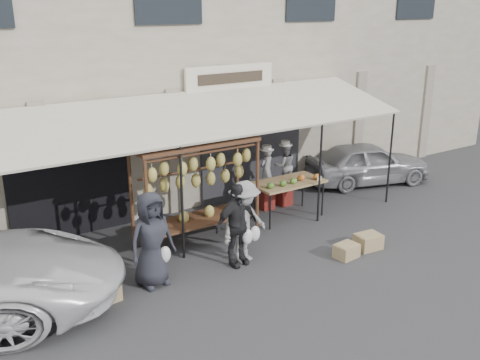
{
  "coord_description": "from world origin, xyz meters",
  "views": [
    {
      "loc": [
        -5.31,
        -7.59,
        4.85
      ],
      "look_at": [
        0.5,
        1.4,
        1.3
      ],
      "focal_mm": 40.0,
      "sensor_mm": 36.0,
      "label": 1
    }
  ],
  "objects_px": {
    "crate_near_a": "(346,251)",
    "crate_near_b": "(368,241)",
    "sedan": "(367,163)",
    "customer_mid": "(236,225)",
    "customer_left": "(152,239)",
    "customer_right": "(244,222)",
    "vendor_left": "(267,170)",
    "produce_table": "(289,183)",
    "crate_far": "(103,293)",
    "banana_rack": "(197,174)",
    "vendor_right": "(285,166)"
  },
  "relations": [
    {
      "from": "sedan",
      "to": "customer_mid",
      "type": "bearing_deg",
      "value": 127.47
    },
    {
      "from": "vendor_left",
      "to": "sedan",
      "type": "xyz_separation_m",
      "value": [
        3.54,
        0.08,
        -0.41
      ]
    },
    {
      "from": "vendor_right",
      "to": "crate_near_b",
      "type": "height_order",
      "value": "vendor_right"
    },
    {
      "from": "produce_table",
      "to": "sedan",
      "type": "xyz_separation_m",
      "value": [
        3.45,
        0.85,
        -0.27
      ]
    },
    {
      "from": "banana_rack",
      "to": "customer_left",
      "type": "xyz_separation_m",
      "value": [
        -1.48,
        -1.02,
        -0.69
      ]
    },
    {
      "from": "customer_right",
      "to": "crate_near_a",
      "type": "height_order",
      "value": "customer_right"
    },
    {
      "from": "customer_left",
      "to": "produce_table",
      "type": "bearing_deg",
      "value": 9.26
    },
    {
      "from": "crate_near_a",
      "to": "sedan",
      "type": "relative_size",
      "value": 0.13
    },
    {
      "from": "vendor_right",
      "to": "customer_right",
      "type": "height_order",
      "value": "customer_right"
    },
    {
      "from": "customer_mid",
      "to": "crate_near_b",
      "type": "relative_size",
      "value": 3.19
    },
    {
      "from": "produce_table",
      "to": "customer_left",
      "type": "distance_m",
      "value": 4.16
    },
    {
      "from": "banana_rack",
      "to": "produce_table",
      "type": "bearing_deg",
      "value": 3.89
    },
    {
      "from": "sedan",
      "to": "vendor_left",
      "type": "bearing_deg",
      "value": 107.86
    },
    {
      "from": "crate_far",
      "to": "banana_rack",
      "type": "bearing_deg",
      "value": 24.05
    },
    {
      "from": "customer_mid",
      "to": "customer_right",
      "type": "height_order",
      "value": "same"
    },
    {
      "from": "customer_mid",
      "to": "crate_near_b",
      "type": "bearing_deg",
      "value": -25.64
    },
    {
      "from": "vendor_left",
      "to": "customer_right",
      "type": "bearing_deg",
      "value": 29.97
    },
    {
      "from": "produce_table",
      "to": "vendor_right",
      "type": "relative_size",
      "value": 1.51
    },
    {
      "from": "produce_table",
      "to": "customer_mid",
      "type": "bearing_deg",
      "value": -149.7
    },
    {
      "from": "banana_rack",
      "to": "vendor_left",
      "type": "distance_m",
      "value": 2.65
    },
    {
      "from": "customer_left",
      "to": "customer_mid",
      "type": "distance_m",
      "value": 1.69
    },
    {
      "from": "customer_left",
      "to": "customer_right",
      "type": "bearing_deg",
      "value": -11.01
    },
    {
      "from": "customer_right",
      "to": "crate_near_b",
      "type": "bearing_deg",
      "value": -31.91
    },
    {
      "from": "crate_far",
      "to": "vendor_right",
      "type": "bearing_deg",
      "value": 20.42
    },
    {
      "from": "customer_left",
      "to": "crate_near_a",
      "type": "bearing_deg",
      "value": -24.03
    },
    {
      "from": "crate_near_a",
      "to": "crate_near_b",
      "type": "distance_m",
      "value": 0.67
    },
    {
      "from": "vendor_left",
      "to": "crate_near_a",
      "type": "relative_size",
      "value": 2.33
    },
    {
      "from": "banana_rack",
      "to": "vendor_right",
      "type": "bearing_deg",
      "value": 17.29
    },
    {
      "from": "customer_left",
      "to": "customer_mid",
      "type": "height_order",
      "value": "customer_left"
    },
    {
      "from": "customer_mid",
      "to": "crate_near_a",
      "type": "relative_size",
      "value": 3.58
    },
    {
      "from": "customer_left",
      "to": "customer_mid",
      "type": "xyz_separation_m",
      "value": [
        1.68,
        -0.16,
        -0.05
      ]
    },
    {
      "from": "produce_table",
      "to": "crate_far",
      "type": "relative_size",
      "value": 3.29
    },
    {
      "from": "produce_table",
      "to": "vendor_left",
      "type": "distance_m",
      "value": 0.79
    },
    {
      "from": "vendor_right",
      "to": "vendor_left",
      "type": "bearing_deg",
      "value": 15.23
    },
    {
      "from": "crate_far",
      "to": "sedan",
      "type": "xyz_separation_m",
      "value": [
        8.39,
        2.11,
        0.44
      ]
    },
    {
      "from": "customer_mid",
      "to": "crate_far",
      "type": "relative_size",
      "value": 3.2
    },
    {
      "from": "crate_near_a",
      "to": "crate_near_b",
      "type": "xyz_separation_m",
      "value": [
        0.66,
        0.06,
        0.02
      ]
    },
    {
      "from": "customer_right",
      "to": "crate_near_b",
      "type": "distance_m",
      "value": 2.72
    },
    {
      "from": "customer_left",
      "to": "customer_mid",
      "type": "bearing_deg",
      "value": -12.79
    },
    {
      "from": "vendor_left",
      "to": "crate_near_a",
      "type": "bearing_deg",
      "value": 70.14
    },
    {
      "from": "produce_table",
      "to": "crate_near_b",
      "type": "relative_size",
      "value": 3.28
    },
    {
      "from": "customer_left",
      "to": "crate_near_b",
      "type": "xyz_separation_m",
      "value": [
        4.35,
        -1.05,
        -0.73
      ]
    },
    {
      "from": "produce_table",
      "to": "crate_near_a",
      "type": "relative_size",
      "value": 3.67
    },
    {
      "from": "customer_mid",
      "to": "crate_near_a",
      "type": "bearing_deg",
      "value": -32.44
    },
    {
      "from": "banana_rack",
      "to": "crate_far",
      "type": "relative_size",
      "value": 5.03
    },
    {
      "from": "sedan",
      "to": "customer_left",
      "type": "bearing_deg",
      "value": 121.91
    },
    {
      "from": "customer_right",
      "to": "crate_far",
      "type": "relative_size",
      "value": 3.2
    },
    {
      "from": "vendor_left",
      "to": "customer_right",
      "type": "xyz_separation_m",
      "value": [
        -2.01,
        -2.08,
        -0.17
      ]
    },
    {
      "from": "customer_right",
      "to": "sedan",
      "type": "xyz_separation_m",
      "value": [
        5.55,
        2.16,
        -0.24
      ]
    },
    {
      "from": "customer_mid",
      "to": "customer_right",
      "type": "distance_m",
      "value": 0.21
    }
  ]
}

